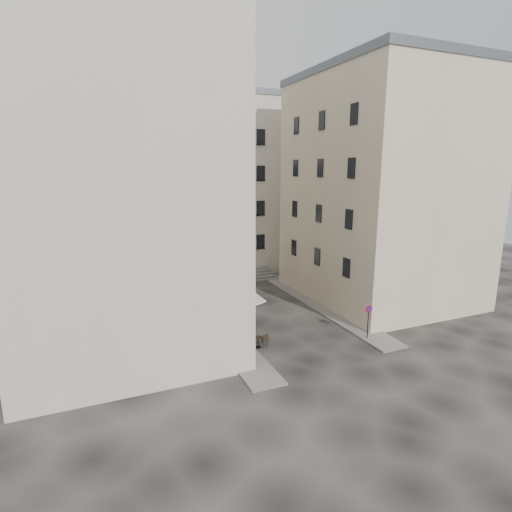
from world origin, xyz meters
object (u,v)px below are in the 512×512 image
pedestrian (237,303)px  bistro_table_a (258,341)px  bistro_table_b (246,327)px  no_parking_sign (369,315)px

pedestrian → bistro_table_a: bearing=64.2°
bistro_table_b → no_parking_sign: bearing=-29.6°
no_parking_sign → bistro_table_a: bearing=170.2°
no_parking_sign → bistro_table_a: size_ratio=1.98×
no_parking_sign → pedestrian: no_parking_sign is taller
no_parking_sign → bistro_table_b: 8.14m
bistro_table_b → pedestrian: pedestrian is taller
bistro_table_a → bistro_table_b: (0.06, 2.30, 0.06)m
bistro_table_b → pedestrian: size_ratio=0.77×
no_parking_sign → pedestrian: (-6.22, 7.70, -0.81)m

